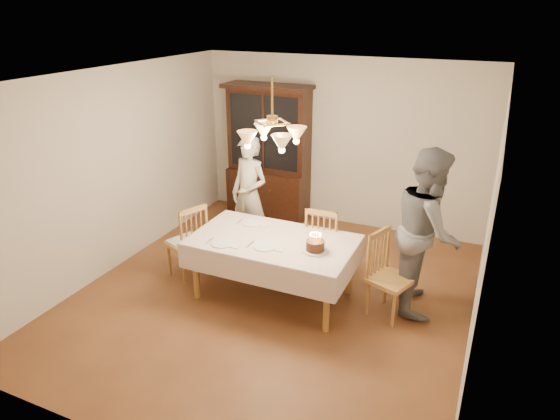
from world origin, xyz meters
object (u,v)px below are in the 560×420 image
at_px(birthday_cake, 315,246).
at_px(dining_table, 273,245).
at_px(elderly_woman, 249,195).
at_px(china_hutch, 269,155).
at_px(chair_far_side, 324,246).

bearing_deg(birthday_cake, dining_table, 171.64).
distance_m(dining_table, birthday_cake, 0.57).
bearing_deg(birthday_cake, elderly_woman, 141.25).
height_order(china_hutch, elderly_woman, china_hutch).
xyz_separation_m(chair_far_side, birthday_cake, (0.15, -0.75, 0.37)).
bearing_deg(dining_table, birthday_cake, -8.36).
height_order(dining_table, birthday_cake, birthday_cake).
distance_m(china_hutch, elderly_woman, 1.27).
height_order(china_hutch, birthday_cake, china_hutch).
xyz_separation_m(dining_table, chair_far_side, (0.41, 0.67, -0.24)).
bearing_deg(china_hutch, birthday_cake, -54.40).
relative_size(dining_table, elderly_woman, 1.15).
relative_size(chair_far_side, birthday_cake, 3.33).
bearing_deg(chair_far_side, birthday_cake, -79.05).
bearing_deg(chair_far_side, elderly_woman, 163.50).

